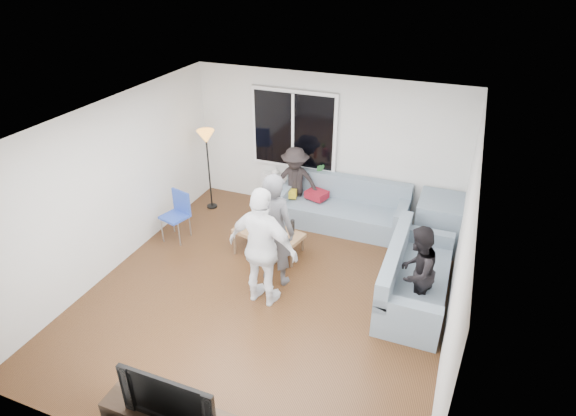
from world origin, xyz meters
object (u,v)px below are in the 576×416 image
at_px(sofa_back_section, 342,205).
at_px(spectator_back, 295,183).
at_px(coffee_table, 269,242).
at_px(sofa_right_section, 417,274).
at_px(player_left, 274,229).
at_px(side_chair, 175,217).
at_px(television, 173,393).
at_px(player_right, 263,248).
at_px(floor_lamp, 209,170).
at_px(spectator_right, 416,272).

relative_size(sofa_back_section, spectator_back, 1.68).
height_order(sofa_back_section, coffee_table, sofa_back_section).
bearing_deg(sofa_right_section, player_left, 98.96).
distance_m(side_chair, player_left, 2.12).
xyz_separation_m(sofa_back_section, television, (-0.36, -4.77, 0.31)).
height_order(side_chair, player_right, player_right).
xyz_separation_m(floor_lamp, spectator_right, (4.07, -1.63, -0.11)).
bearing_deg(spectator_right, coffee_table, -87.09).
relative_size(player_left, spectator_right, 1.32).
relative_size(sofa_right_section, side_chair, 2.33).
relative_size(sofa_back_section, coffee_table, 2.09).
bearing_deg(sofa_right_section, player_right, 112.67).
relative_size(side_chair, player_left, 0.48).
xyz_separation_m(coffee_table, floor_lamp, (-1.65, 1.03, 0.58)).
bearing_deg(coffee_table, floor_lamp, 148.13).
height_order(sofa_right_section, floor_lamp, floor_lamp).
distance_m(coffee_table, side_chair, 1.68).
bearing_deg(floor_lamp, sofa_right_section, -18.14).
bearing_deg(spectator_right, player_left, -72.41).
relative_size(side_chair, spectator_right, 0.64).
bearing_deg(spectator_right, sofa_right_section, -162.99).
bearing_deg(sofa_back_section, player_left, -105.11).
xyz_separation_m(player_right, spectator_right, (2.00, 0.53, -0.22)).
height_order(sofa_right_section, spectator_right, spectator_right).
distance_m(spectator_back, television, 4.83).
relative_size(player_right, spectator_right, 1.33).
relative_size(sofa_back_section, player_left, 1.29).
bearing_deg(sofa_right_section, coffee_table, 82.80).
relative_size(floor_lamp, spectator_right, 1.16).
relative_size(sofa_back_section, television, 2.25).
xyz_separation_m(coffee_table, television, (0.52, -3.50, 0.53)).
relative_size(floor_lamp, player_right, 0.87).
bearing_deg(coffee_table, television, -81.49).
height_order(player_left, spectator_back, player_left).
xyz_separation_m(coffee_table, side_chair, (-1.65, -0.20, 0.23)).
distance_m(coffee_table, spectator_back, 1.39).
distance_m(spectator_right, television, 3.46).
relative_size(side_chair, television, 0.84).
height_order(sofa_back_section, player_left, player_left).
height_order(sofa_back_section, spectator_right, spectator_right).
height_order(player_right, television, player_right).
relative_size(coffee_table, spectator_right, 0.82).
relative_size(coffee_table, side_chair, 1.28).
bearing_deg(sofa_right_section, side_chair, 88.45).
bearing_deg(coffee_table, spectator_back, 91.28).
height_order(side_chair, television, television).
height_order(sofa_right_section, coffee_table, sofa_right_section).
distance_m(player_right, television, 2.37).
xyz_separation_m(sofa_back_section, sofa_right_section, (1.53, -1.58, 0.00)).
height_order(sofa_right_section, player_left, player_left).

